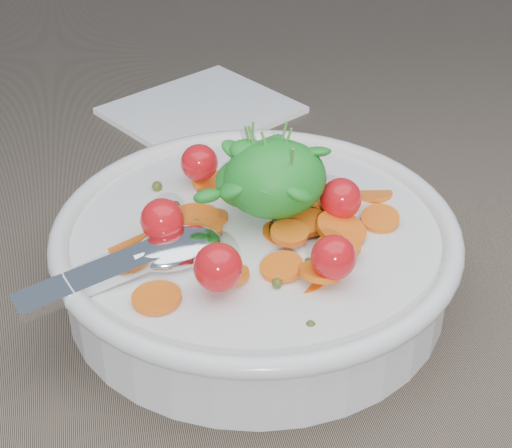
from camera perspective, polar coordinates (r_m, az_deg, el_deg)
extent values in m
plane|color=#736352|center=(0.59, -2.47, -3.39)|extent=(6.00, 6.00, 0.00)
cylinder|color=silver|center=(0.56, 0.00, -2.60)|extent=(0.27, 0.27, 0.05)
torus|color=silver|center=(0.55, 0.00, -0.41)|extent=(0.29, 0.29, 0.01)
cylinder|color=silver|center=(0.57, 0.00, -4.43)|extent=(0.14, 0.14, 0.01)
cylinder|color=brown|center=(0.56, 0.00, -2.60)|extent=(0.25, 0.25, 0.04)
cylinder|color=orange|center=(0.54, 6.22, -0.36)|extent=(0.04, 0.04, 0.02)
cylinder|color=orange|center=(0.58, 1.85, 2.56)|extent=(0.04, 0.04, 0.01)
cylinder|color=orange|center=(0.55, -4.51, 0.45)|extent=(0.05, 0.05, 0.01)
cylinder|color=orange|center=(0.59, 8.50, 2.15)|extent=(0.04, 0.04, 0.01)
cylinder|color=orange|center=(0.54, -8.86, -1.66)|extent=(0.05, 0.05, 0.01)
cylinder|color=orange|center=(0.56, -3.44, 0.46)|extent=(0.04, 0.04, 0.01)
cylinder|color=orange|center=(0.52, -4.82, -1.83)|extent=(0.04, 0.03, 0.01)
cylinder|color=orange|center=(0.55, 2.26, -0.91)|extent=(0.05, 0.05, 0.01)
cylinder|color=orange|center=(0.53, 2.45, -0.64)|extent=(0.04, 0.04, 0.01)
cylinder|color=orange|center=(0.60, -3.14, 3.03)|extent=(0.04, 0.04, 0.01)
cylinder|color=orange|center=(0.54, 3.82, 0.11)|extent=(0.04, 0.04, 0.01)
cylinder|color=orange|center=(0.54, -4.31, -0.28)|extent=(0.05, 0.05, 0.01)
cylinder|color=orange|center=(0.51, 3.27, -4.20)|extent=(0.04, 0.04, 0.01)
cylinder|color=orange|center=(0.63, 2.58, 4.66)|extent=(0.05, 0.05, 0.01)
cylinder|color=orange|center=(0.50, -2.06, -3.75)|extent=(0.03, 0.03, 0.01)
cylinder|color=orange|center=(0.56, 9.01, 0.38)|extent=(0.04, 0.04, 0.01)
cylinder|color=orange|center=(0.50, 4.65, -3.53)|extent=(0.03, 0.03, 0.01)
cylinder|color=orange|center=(0.49, -7.24, -5.34)|extent=(0.04, 0.04, 0.01)
cylinder|color=orange|center=(0.58, 5.13, 1.85)|extent=(0.04, 0.04, 0.01)
cylinder|color=orange|center=(0.52, 6.00, -1.67)|extent=(0.04, 0.04, 0.01)
cylinder|color=orange|center=(0.51, 1.87, -3.14)|extent=(0.04, 0.04, 0.01)
sphere|color=#44501A|center=(0.61, 2.00, 4.52)|extent=(0.01, 0.01, 0.01)
sphere|color=#44501A|center=(0.56, 3.50, 1.45)|extent=(0.01, 0.01, 0.01)
sphere|color=#44501A|center=(0.61, 3.45, 4.22)|extent=(0.01, 0.01, 0.01)
sphere|color=#44501A|center=(0.47, 3.99, -7.40)|extent=(0.01, 0.01, 0.01)
sphere|color=#44501A|center=(0.55, -4.35, 0.11)|extent=(0.01, 0.01, 0.01)
sphere|color=#44501A|center=(0.52, -2.57, -2.30)|extent=(0.01, 0.01, 0.01)
sphere|color=#44501A|center=(0.59, -7.21, 2.74)|extent=(0.01, 0.01, 0.01)
sphere|color=#44501A|center=(0.49, 1.54, -4.33)|extent=(0.01, 0.01, 0.01)
sphere|color=#44501A|center=(0.52, 5.12, -2.31)|extent=(0.01, 0.01, 0.01)
sphere|color=#44501A|center=(0.52, -3.44, -1.64)|extent=(0.01, 0.01, 0.01)
sphere|color=#44501A|center=(0.57, -5.91, 1.31)|extent=(0.01, 0.01, 0.01)
sphere|color=#44501A|center=(0.55, -6.01, 0.34)|extent=(0.01, 0.01, 0.01)
sphere|color=#44501A|center=(0.57, 3.10, 1.95)|extent=(0.01, 0.01, 0.01)
sphere|color=#44501A|center=(0.57, 1.13, 1.69)|extent=(0.01, 0.01, 0.01)
sphere|color=#44501A|center=(0.55, 6.07, 0.72)|extent=(0.01, 0.01, 0.01)
sphere|color=#44501A|center=(0.56, 5.67, 0.95)|extent=(0.01, 0.01, 0.01)
sphere|color=#44501A|center=(0.56, -5.34, 0.77)|extent=(0.01, 0.01, 0.01)
sphere|color=#44501A|center=(0.52, 5.40, -2.94)|extent=(0.01, 0.01, 0.01)
sphere|color=#44501A|center=(0.52, 3.87, -2.82)|extent=(0.01, 0.01, 0.01)
sphere|color=red|center=(0.55, 6.19, 1.84)|extent=(0.03, 0.03, 0.03)
sphere|color=red|center=(0.58, 2.90, 4.41)|extent=(0.03, 0.03, 0.03)
sphere|color=red|center=(0.59, -4.15, 4.46)|extent=(0.03, 0.03, 0.03)
sphere|color=red|center=(0.53, -6.84, 0.29)|extent=(0.03, 0.03, 0.03)
sphere|color=red|center=(0.48, -2.78, -3.16)|extent=(0.03, 0.03, 0.03)
sphere|color=red|center=(0.49, 5.66, -2.44)|extent=(0.03, 0.03, 0.03)
ellipsoid|color=green|center=(0.54, 1.39, 3.32)|extent=(0.07, 0.06, 0.05)
ellipsoid|color=green|center=(0.55, -0.82, 3.02)|extent=(0.04, 0.04, 0.03)
ellipsoid|color=green|center=(0.55, -0.44, 4.68)|extent=(0.02, 0.02, 0.02)
ellipsoid|color=green|center=(0.53, 2.03, 4.89)|extent=(0.02, 0.02, 0.02)
ellipsoid|color=green|center=(0.55, -1.52, 5.37)|extent=(0.03, 0.02, 0.02)
ellipsoid|color=green|center=(0.54, 1.38, 4.21)|extent=(0.03, 0.03, 0.01)
ellipsoid|color=green|center=(0.53, 1.33, 4.20)|extent=(0.03, 0.03, 0.02)
ellipsoid|color=green|center=(0.54, 1.79, 4.49)|extent=(0.02, 0.02, 0.02)
ellipsoid|color=green|center=(0.54, -0.71, 5.45)|extent=(0.02, 0.02, 0.02)
ellipsoid|color=green|center=(0.55, 0.63, 4.05)|extent=(0.02, 0.02, 0.01)
ellipsoid|color=green|center=(0.53, -1.45, 2.77)|extent=(0.03, 0.03, 0.02)
ellipsoid|color=green|center=(0.56, 0.92, 5.40)|extent=(0.03, 0.03, 0.03)
ellipsoid|color=green|center=(0.54, 1.90, 4.58)|extent=(0.02, 0.03, 0.02)
ellipsoid|color=green|center=(0.54, 4.45, 5.26)|extent=(0.03, 0.03, 0.02)
ellipsoid|color=green|center=(0.54, 1.12, 4.40)|extent=(0.03, 0.03, 0.02)
ellipsoid|color=green|center=(0.52, -3.55, 2.04)|extent=(0.03, 0.03, 0.02)
ellipsoid|color=green|center=(0.53, 1.48, 4.60)|extent=(0.03, 0.03, 0.02)
ellipsoid|color=green|center=(0.52, 1.43, 3.00)|extent=(0.02, 0.02, 0.01)
ellipsoid|color=green|center=(0.53, 3.01, 4.06)|extent=(0.03, 0.03, 0.02)
ellipsoid|color=green|center=(0.52, 0.84, 3.06)|extent=(0.04, 0.04, 0.02)
ellipsoid|color=green|center=(0.55, 3.40, 4.57)|extent=(0.03, 0.03, 0.02)
ellipsoid|color=green|center=(0.53, 2.82, 2.67)|extent=(0.03, 0.03, 0.02)
ellipsoid|color=green|center=(0.52, 2.95, 2.42)|extent=(0.03, 0.03, 0.02)
ellipsoid|color=green|center=(0.54, 1.72, 4.92)|extent=(0.02, 0.02, 0.01)
ellipsoid|color=green|center=(0.53, 1.98, 4.75)|extent=(0.03, 0.02, 0.01)
ellipsoid|color=green|center=(0.53, 1.96, 3.37)|extent=(0.03, 0.02, 0.02)
ellipsoid|color=green|center=(0.56, 1.23, 6.04)|extent=(0.02, 0.02, 0.01)
cylinder|color=#4C8C33|center=(0.54, 0.07, 4.81)|extent=(0.01, 0.01, 0.05)
cylinder|color=#4C8C33|center=(0.54, 1.66, 5.16)|extent=(0.01, 0.01, 0.05)
cylinder|color=#4C8C33|center=(0.54, -0.30, 5.03)|extent=(0.01, 0.01, 0.05)
cylinder|color=#4C8C33|center=(0.54, 1.80, 4.79)|extent=(0.02, 0.00, 0.05)
cylinder|color=#4C8C33|center=(0.53, 1.13, 4.37)|extent=(0.01, 0.02, 0.04)
cylinder|color=#4C8C33|center=(0.54, -0.22, 5.06)|extent=(0.01, 0.00, 0.05)
cylinder|color=#4C8C33|center=(0.52, 2.53, 3.76)|extent=(0.00, 0.02, 0.04)
ellipsoid|color=silver|center=(0.52, -5.74, -1.75)|extent=(0.07, 0.06, 0.02)
cube|color=silver|center=(0.51, -10.78, -3.45)|extent=(0.12, 0.06, 0.02)
cylinder|color=silver|center=(0.51, -7.73, -2.31)|extent=(0.02, 0.02, 0.01)
cube|color=white|center=(0.82, -4.00, 8.25)|extent=(0.22, 0.21, 0.01)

